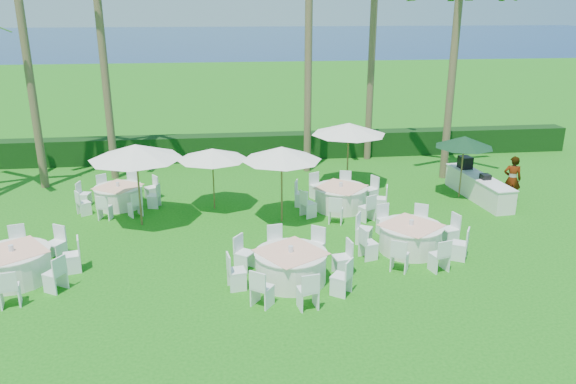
# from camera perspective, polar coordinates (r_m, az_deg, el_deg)

# --- Properties ---
(ground) EXTENTS (120.00, 120.00, 0.00)m
(ground) POSITION_cam_1_polar(r_m,az_deg,el_deg) (16.15, -4.97, -7.84)
(ground) COLOR #156110
(ground) RESTS_ON ground
(hedge) EXTENTS (34.00, 1.00, 1.20)m
(hedge) POSITION_cam_1_polar(r_m,az_deg,el_deg) (27.28, -6.03, 4.54)
(hedge) COLOR black
(hedge) RESTS_ON ground
(ocean) EXTENTS (260.00, 260.00, 0.00)m
(ocean) POSITION_cam_1_polar(r_m,az_deg,el_deg) (116.69, -7.08, 14.93)
(ocean) COLOR navy
(ocean) RESTS_ON ground
(banquet_table_a) EXTENTS (3.42, 3.42, 1.03)m
(banquet_table_a) POSITION_cam_1_polar(r_m,az_deg,el_deg) (17.05, -26.08, -6.65)
(banquet_table_a) COLOR white
(banquet_table_a) RESTS_ON ground
(banquet_table_b) EXTENTS (3.46, 3.46, 1.03)m
(banquet_table_b) POSITION_cam_1_polar(r_m,az_deg,el_deg) (15.28, 0.29, -7.49)
(banquet_table_b) COLOR white
(banquet_table_b) RESTS_ON ground
(banquet_table_c) EXTENTS (3.35, 3.35, 1.01)m
(banquet_table_c) POSITION_cam_1_polar(r_m,az_deg,el_deg) (17.47, 12.32, -4.51)
(banquet_table_c) COLOR white
(banquet_table_c) RESTS_ON ground
(banquet_table_d) EXTENTS (3.09, 3.09, 0.94)m
(banquet_table_d) POSITION_cam_1_polar(r_m,az_deg,el_deg) (21.72, -16.81, -0.37)
(banquet_table_d) COLOR white
(banquet_table_d) RESTS_ON ground
(banquet_table_f) EXTENTS (3.33, 3.33, 1.01)m
(banquet_table_f) POSITION_cam_1_polar(r_m,az_deg,el_deg) (20.63, 5.36, -0.53)
(banquet_table_f) COLOR white
(banquet_table_f) RESTS_ON ground
(umbrella_a) EXTENTS (3.09, 3.09, 2.82)m
(umbrella_a) POSITION_cam_1_polar(r_m,az_deg,el_deg) (19.07, -15.22, 3.97)
(umbrella_a) COLOR brown
(umbrella_a) RESTS_ON ground
(umbrella_b) EXTENTS (2.72, 2.72, 2.66)m
(umbrella_b) POSITION_cam_1_polar(r_m,az_deg,el_deg) (18.76, -0.65, 3.93)
(umbrella_b) COLOR brown
(umbrella_b) RESTS_ON ground
(umbrella_c) EXTENTS (2.56, 2.56, 2.27)m
(umbrella_c) POSITION_cam_1_polar(r_m,az_deg,el_deg) (20.26, -7.70, 3.85)
(umbrella_c) COLOR brown
(umbrella_c) RESTS_ON ground
(umbrella_d) EXTENTS (3.02, 3.02, 2.66)m
(umbrella_d) POSITION_cam_1_polar(r_m,az_deg,el_deg) (22.68, 6.19, 6.41)
(umbrella_d) COLOR brown
(umbrella_d) RESTS_ON ground
(umbrella_green) EXTENTS (2.21, 2.21, 2.42)m
(umbrella_green) POSITION_cam_1_polar(r_m,az_deg,el_deg) (22.35, 17.48, 4.89)
(umbrella_green) COLOR brown
(umbrella_green) RESTS_ON ground
(buffet_table) EXTENTS (1.17, 3.93, 1.38)m
(buffet_table) POSITION_cam_1_polar(r_m,az_deg,el_deg) (22.86, 18.74, 0.56)
(buffet_table) COLOR white
(buffet_table) RESTS_ON ground
(staff_person) EXTENTS (0.76, 0.62, 1.80)m
(staff_person) POSITION_cam_1_polar(r_m,az_deg,el_deg) (22.74, 21.81, 1.21)
(staff_person) COLOR gray
(staff_person) RESTS_ON ground
(palm_a) EXTENTS (4.19, 4.39, 11.65)m
(palm_a) POSITION_cam_1_polar(r_m,az_deg,el_deg) (24.18, -25.36, 14.84)
(palm_a) COLOR brown
(palm_a) RESTS_ON ground
(palm_b) EXTENTS (4.19, 4.39, 9.09)m
(palm_b) POSITION_cam_1_polar(r_m,az_deg,el_deg) (24.56, -18.24, 12.63)
(palm_b) COLOR brown
(palm_b) RESTS_ON ground
(palm_c) EXTENTS (4.31, 4.33, 11.27)m
(palm_c) POSITION_cam_1_polar(r_m,az_deg,el_deg) (24.41, 2.11, 16.10)
(palm_c) COLOR brown
(palm_c) RESTS_ON ground
(palm_d) EXTENTS (4.40, 3.98, 9.64)m
(palm_d) POSITION_cam_1_polar(r_m,az_deg,el_deg) (26.79, 8.55, 14.35)
(palm_d) COLOR brown
(palm_d) RESTS_ON ground
(palm_e) EXTENTS (4.31, 4.33, 8.27)m
(palm_e) POSITION_cam_1_polar(r_m,az_deg,el_deg) (24.43, 16.37, 11.78)
(palm_e) COLOR brown
(palm_e) RESTS_ON ground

